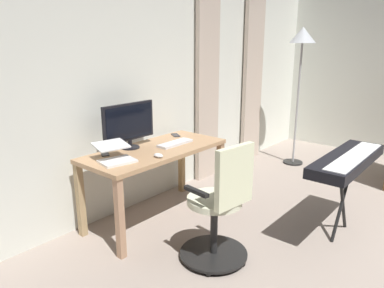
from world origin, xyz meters
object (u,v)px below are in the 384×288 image
Objects in this scene: computer_monitor at (129,123)px; laptop at (115,155)px; piano_keyboard at (348,162)px; floor_lamp at (302,47)px; desk at (156,158)px; computer_keyboard at (175,143)px; cell_phone_by_monitor at (176,135)px; computer_mouse at (158,155)px; cell_phone_face_up at (105,154)px; office_chair at (220,209)px.

computer_monitor is 1.58× the size of laptop.
piano_keyboard is 0.59× the size of floor_lamp.
desk is 0.52m from laptop.
floor_lamp reaches higher than piano_keyboard.
computer_keyboard is 1.07× the size of laptop.
floor_lamp reaches higher than computer_monitor.
computer_monitor is at bearing -33.52° from computer_keyboard.
cell_phone_by_monitor is at bearing -78.12° from piano_keyboard.
cell_phone_by_monitor is at bearing -148.08° from computer_mouse.
laptop is 2.62× the size of cell_phone_by_monitor.
cell_phone_by_monitor is at bearing -149.84° from cell_phone_face_up.
computer_keyboard is 0.72m from laptop.
laptop is at bearing -2.52° from computer_keyboard.
floor_lamp is at bearing -161.11° from cell_phone_by_monitor.
computer_keyboard is 0.36m from cell_phone_by_monitor.
computer_monitor is 0.48m from computer_mouse.
computer_mouse is at bearing -51.43° from piano_keyboard.
computer_mouse is (0.41, 0.18, 0.01)m from computer_keyboard.
laptop reaches higher than piano_keyboard.
piano_keyboard is (-1.36, 1.51, -0.08)m from laptop.
cell_phone_by_monitor is 2.28m from floor_lamp.
office_chair is 6.97× the size of cell_phone_by_monitor.
laptop is 2.62× the size of cell_phone_face_up.
computer_keyboard is 2.49m from floor_lamp.
computer_monitor reaches higher than laptop.
computer_keyboard is 1.61m from piano_keyboard.
piano_keyboard reaches higher than cell_phone_face_up.
office_chair is (0.20, 0.92, -0.17)m from desk.
laptop is 1.01m from cell_phone_by_monitor.
computer_keyboard is (-0.23, 0.05, 0.11)m from desk.
computer_monitor is at bearing -94.66° from computer_mouse.
computer_monitor is at bearing -151.63° from cell_phone_face_up.
computer_mouse is 0.51m from cell_phone_face_up.
cell_phone_face_up is (0.25, -0.44, -0.01)m from computer_mouse.
desk is at bearing 53.72° from cell_phone_by_monitor.
office_chair reaches higher than cell_phone_by_monitor.
computer_monitor is at bearing -54.33° from desk.
office_chair reaches higher than piano_keyboard.
piano_keyboard is at bearing 120.45° from computer_monitor.
desk is 10.04× the size of cell_phone_face_up.
desk is at bearing -128.74° from computer_mouse.
desk is 0.96m from office_chair.
computer_monitor is at bearing 94.47° from office_chair.
desk is 3.60× the size of computer_keyboard.
office_chair is at bearing 77.81° from desk.
computer_monitor reaches higher than piano_keyboard.
computer_keyboard is at bearing -170.33° from cell_phone_face_up.
laptop reaches higher than computer_keyboard.
computer_mouse is 0.09× the size of piano_keyboard.
computer_monitor is at bearing -136.43° from laptop.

